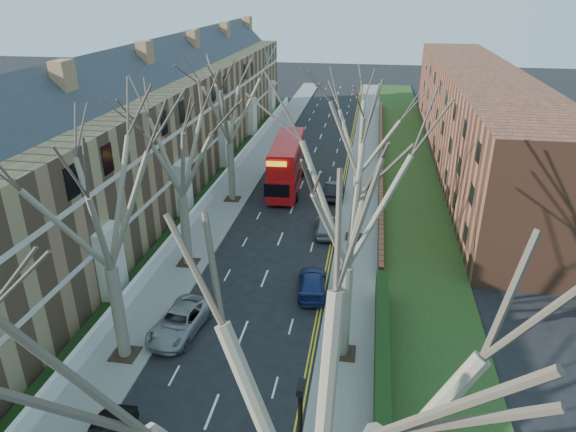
% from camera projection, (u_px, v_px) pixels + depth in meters
% --- Properties ---
extents(pavement_left, '(3.00, 102.00, 0.12)m').
position_uv_depth(pavement_left, '(256.00, 162.00, 57.03)').
color(pavement_left, slate).
rests_on(pavement_left, ground).
extents(pavement_right, '(3.00, 102.00, 0.12)m').
position_uv_depth(pavement_right, '(364.00, 168.00, 55.25)').
color(pavement_right, slate).
rests_on(pavement_right, ground).
extents(terrace_left, '(9.70, 78.00, 13.60)m').
position_uv_depth(terrace_left, '(157.00, 129.00, 48.72)').
color(terrace_left, '#916C4A').
rests_on(terrace_left, ground).
extents(flats_right, '(13.97, 54.00, 10.00)m').
position_uv_depth(flats_right, '(476.00, 118.00, 55.12)').
color(flats_right, brown).
rests_on(flats_right, ground).
extents(wall_hedge_right, '(0.70, 24.00, 1.80)m').
position_uv_depth(wall_hedge_right, '(382.00, 432.00, 21.28)').
color(wall_hedge_right, '#513422').
rests_on(wall_hedge_right, ground).
extents(front_wall_left, '(0.30, 78.00, 1.00)m').
position_uv_depth(front_wall_left, '(221.00, 181.00, 49.85)').
color(front_wall_left, white).
rests_on(front_wall_left, ground).
extents(grass_verge_right, '(6.00, 102.00, 0.06)m').
position_uv_depth(grass_verge_right, '(407.00, 169.00, 54.54)').
color(grass_verge_right, '#243C15').
rests_on(grass_verge_right, ground).
extents(tree_left_mid, '(10.50, 10.50, 14.71)m').
position_uv_depth(tree_left_mid, '(98.00, 189.00, 23.40)').
color(tree_left_mid, '#6B5E4C').
rests_on(tree_left_mid, ground).
extents(tree_left_far, '(10.15, 10.15, 14.22)m').
position_uv_depth(tree_left_far, '(177.00, 137.00, 32.52)').
color(tree_left_far, '#6B5E4C').
rests_on(tree_left_far, ground).
extents(tree_left_dist, '(10.50, 10.50, 14.71)m').
position_uv_depth(tree_left_dist, '(228.00, 96.00, 43.19)').
color(tree_left_dist, '#6B5E4C').
rests_on(tree_left_dist, ground).
extents(tree_right_near, '(10.85, 10.85, 15.20)m').
position_uv_depth(tree_right_near, '(318.00, 411.00, 10.79)').
color(tree_right_near, '#6B5E4C').
rests_on(tree_right_near, ground).
extents(tree_right_mid, '(10.50, 10.50, 14.71)m').
position_uv_depth(tree_right_mid, '(351.00, 188.00, 23.51)').
color(tree_right_mid, '#6B5E4C').
rests_on(tree_right_mid, ground).
extents(tree_right_far, '(10.15, 10.15, 14.22)m').
position_uv_depth(tree_right_far, '(361.00, 122.00, 36.23)').
color(tree_right_far, '#6B5E4C').
rests_on(tree_right_far, ground).
extents(double_decker_bus, '(3.22, 11.10, 4.59)m').
position_uv_depth(double_decker_bus, '(287.00, 165.00, 49.22)').
color(double_decker_bus, '#B70D0F').
rests_on(double_decker_bus, ground).
extents(car_left_far, '(2.90, 5.20, 1.38)m').
position_uv_depth(car_left_far, '(180.00, 322.00, 28.98)').
color(car_left_far, gray).
rests_on(car_left_far, ground).
extents(car_right_near, '(2.24, 4.55, 1.27)m').
position_uv_depth(car_right_near, '(312.00, 283.00, 32.82)').
color(car_right_near, navy).
rests_on(car_right_near, ground).
extents(car_right_mid, '(2.05, 4.27, 1.41)m').
position_uv_depth(car_right_mid, '(326.00, 225.00, 40.56)').
color(car_right_mid, gray).
rests_on(car_right_mid, ground).
extents(car_right_far, '(1.73, 4.44, 1.44)m').
position_uv_depth(car_right_far, '(334.00, 190.00, 47.54)').
color(car_right_far, black).
rests_on(car_right_far, ground).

